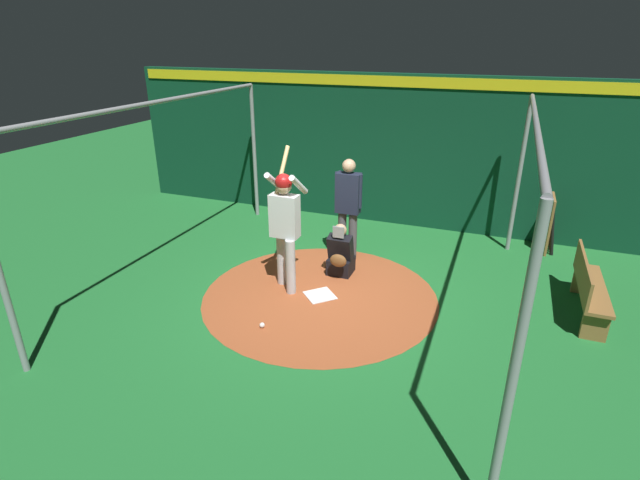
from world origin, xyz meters
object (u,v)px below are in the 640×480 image
(home_plate, at_px, (320,295))
(umpire, at_px, (348,204))
(catcher, at_px, (340,255))
(bench, at_px, (588,287))
(batter, at_px, (285,220))
(baseball_0, at_px, (262,325))
(bat_rack, at_px, (550,222))

(home_plate, distance_m, umpire, 1.79)
(catcher, xyz_separation_m, bench, (-0.07, 3.72, 0.09))
(home_plate, distance_m, bench, 3.90)
(batter, distance_m, catcher, 1.28)
(batter, height_order, catcher, batter)
(catcher, distance_m, umpire, 0.94)
(home_plate, xyz_separation_m, umpire, (-1.46, -0.04, 1.03))
(catcher, distance_m, baseball_0, 2.04)
(bench, relative_size, baseball_0, 21.68)
(home_plate, bearing_deg, bat_rack, 135.39)
(bat_rack, bearing_deg, home_plate, -44.61)
(batter, bearing_deg, bat_rack, 130.01)
(bat_rack, height_order, baseball_0, bat_rack)
(batter, bearing_deg, catcher, 139.37)
(catcher, distance_m, bench, 3.72)
(umpire, bearing_deg, batter, -22.01)
(umpire, height_order, baseball_0, umpire)
(bat_rack, bearing_deg, umpire, -60.35)
(batter, relative_size, umpire, 1.20)
(batter, bearing_deg, bench, 100.78)
(home_plate, distance_m, catcher, 0.90)
(home_plate, relative_size, umpire, 0.23)
(home_plate, relative_size, catcher, 0.46)
(home_plate, xyz_separation_m, batter, (-0.08, -0.60, 1.15))
(batter, bearing_deg, baseball_0, 8.36)
(home_plate, bearing_deg, umpire, -178.31)
(catcher, xyz_separation_m, bat_rack, (-2.56, 3.31, 0.14))
(home_plate, xyz_separation_m, baseball_0, (1.12, -0.43, 0.03))
(catcher, bearing_deg, umpire, -172.02)
(batter, bearing_deg, home_plate, 82.80)
(bench, height_order, baseball_0, bench)
(umpire, distance_m, bat_rack, 3.95)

